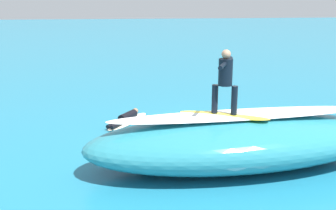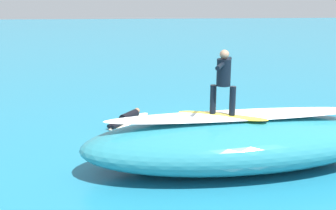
{
  "view_description": "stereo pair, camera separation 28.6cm",
  "coord_description": "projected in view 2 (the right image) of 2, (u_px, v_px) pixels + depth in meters",
  "views": [
    {
      "loc": [
        2.61,
        11.52,
        4.26
      ],
      "look_at": [
        1.34,
        0.1,
        1.12
      ],
      "focal_mm": 43.98,
      "sensor_mm": 36.0,
      "label": 1
    },
    {
      "loc": [
        2.33,
        11.55,
        4.26
      ],
      "look_at": [
        1.34,
        0.1,
        1.12
      ],
      "focal_mm": 43.98,
      "sensor_mm": 36.0,
      "label": 2
    }
  ],
  "objects": [
    {
      "name": "wave_crest",
      "position": [
        237.0,
        142.0,
        10.27
      ],
      "size": [
        7.95,
        3.39,
        1.32
      ],
      "primitive_type": "ellipsoid",
      "rotation": [
        0.0,
        0.0,
        0.08
      ],
      "color": "teal",
      "rests_on": "ground_plane"
    },
    {
      "name": "wave_foam_lip",
      "position": [
        238.0,
        115.0,
        10.08
      ],
      "size": [
        6.64,
        1.5,
        0.08
      ],
      "primitive_type": "ellipsoid",
      "rotation": [
        0.0,
        0.0,
        0.08
      ],
      "color": "white",
      "rests_on": "wave_crest"
    },
    {
      "name": "surfer_paddling",
      "position": [
        127.0,
        117.0,
        13.89
      ],
      "size": [
        1.09,
        1.49,
        0.3
      ],
      "rotation": [
        0.0,
        0.0,
        -2.15
      ],
      "color": "black",
      "rests_on": "surfboard_paddling"
    },
    {
      "name": "foam_patch_far",
      "position": [
        146.0,
        164.0,
        10.43
      ],
      "size": [
        0.63,
        0.69,
        0.14
      ],
      "primitive_type": "ellipsoid",
      "rotation": [
        0.0,
        0.0,
        1.06
      ],
      "color": "white",
      "rests_on": "ground_plane"
    },
    {
      "name": "foam_patch_mid",
      "position": [
        329.0,
        151.0,
        11.36
      ],
      "size": [
        1.29,
        1.35,
        0.08
      ],
      "primitive_type": "ellipsoid",
      "rotation": [
        0.0,
        0.0,
        2.07
      ],
      "color": "white",
      "rests_on": "ground_plane"
    },
    {
      "name": "surfer_riding",
      "position": [
        224.0,
        77.0,
        9.76
      ],
      "size": [
        0.69,
        1.4,
        1.57
      ],
      "rotation": [
        0.0,
        0.0,
        -0.41
      ],
      "color": "black",
      "rests_on": "surfboard_riding"
    },
    {
      "name": "surfboard_paddling",
      "position": [
        129.0,
        121.0,
        14.04
      ],
      "size": [
        1.69,
        2.17,
        0.07
      ],
      "primitive_type": "ellipsoid",
      "rotation": [
        0.0,
        0.0,
        -2.15
      ],
      "color": "#EAE5C6",
      "rests_on": "ground_plane"
    },
    {
      "name": "ground_plane",
      "position": [
        212.0,
        139.0,
        12.41
      ],
      "size": [
        120.0,
        120.0,
        0.0
      ],
      "primitive_type": "plane",
      "color": "teal"
    },
    {
      "name": "surfboard_riding",
      "position": [
        222.0,
        116.0,
        10.02
      ],
      "size": [
        2.23,
        1.33,
        0.08
      ],
      "primitive_type": "ellipsoid",
      "rotation": [
        0.0,
        0.0,
        -0.41
      ],
      "color": "yellow",
      "rests_on": "wave_crest"
    },
    {
      "name": "foam_patch_near",
      "position": [
        245.0,
        153.0,
        11.11
      ],
      "size": [
        0.76,
        0.75,
        0.18
      ],
      "primitive_type": "ellipsoid",
      "rotation": [
        0.0,
        0.0,
        3.12
      ],
      "color": "white",
      "rests_on": "ground_plane"
    }
  ]
}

